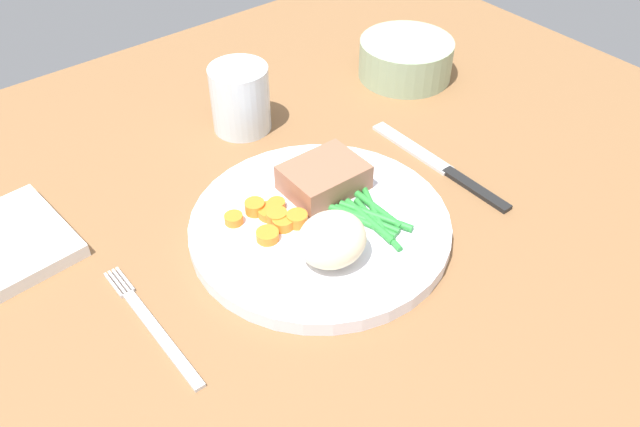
% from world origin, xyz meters
% --- Properties ---
extents(dining_table, '(1.20, 0.90, 0.02)m').
position_xyz_m(dining_table, '(0.00, 0.00, 0.01)').
color(dining_table, brown).
rests_on(dining_table, ground).
extents(dinner_plate, '(0.26, 0.26, 0.02)m').
position_xyz_m(dinner_plate, '(0.03, -0.04, 0.03)').
color(dinner_plate, white).
rests_on(dinner_plate, dining_table).
extents(meat_portion, '(0.08, 0.07, 0.03)m').
position_xyz_m(meat_portion, '(0.07, 0.00, 0.05)').
color(meat_portion, '#936047').
rests_on(meat_portion, dinner_plate).
extents(mashed_potatoes, '(0.07, 0.06, 0.05)m').
position_xyz_m(mashed_potatoes, '(0.01, -0.09, 0.06)').
color(mashed_potatoes, beige).
rests_on(mashed_potatoes, dinner_plate).
extents(carrot_slices, '(0.07, 0.06, 0.01)m').
position_xyz_m(carrot_slices, '(-0.00, -0.01, 0.04)').
color(carrot_slices, orange).
rests_on(carrot_slices, dinner_plate).
extents(green_beans, '(0.06, 0.11, 0.01)m').
position_xyz_m(green_beans, '(0.08, -0.07, 0.04)').
color(green_beans, '#2D8C38').
rests_on(green_beans, dinner_plate).
extents(fork, '(0.01, 0.17, 0.00)m').
position_xyz_m(fork, '(-0.16, -0.04, 0.02)').
color(fork, silver).
rests_on(fork, dining_table).
extents(knife, '(0.02, 0.20, 0.01)m').
position_xyz_m(knife, '(0.21, -0.04, 0.02)').
color(knife, black).
rests_on(knife, dining_table).
extents(water_glass, '(0.07, 0.07, 0.08)m').
position_xyz_m(water_glass, '(0.08, 0.17, 0.05)').
color(water_glass, silver).
rests_on(water_glass, dining_table).
extents(salad_bowl, '(0.13, 0.13, 0.05)m').
position_xyz_m(salad_bowl, '(0.32, 0.14, 0.05)').
color(salad_bowl, '#99B28C').
rests_on(salad_bowl, dining_table).
extents(napkin, '(0.12, 0.14, 0.01)m').
position_xyz_m(napkin, '(-0.22, 0.14, 0.03)').
color(napkin, white).
rests_on(napkin, dining_table).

